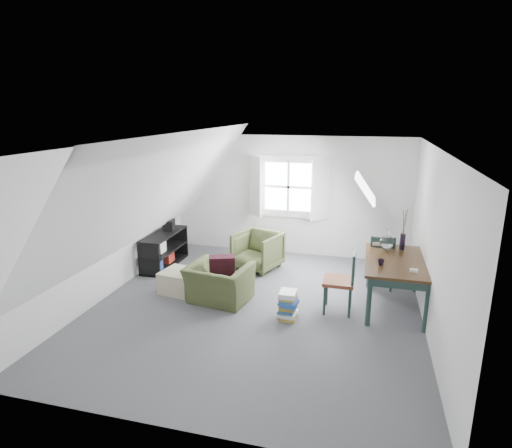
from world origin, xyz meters
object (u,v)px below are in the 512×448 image
(ottoman, at_px, (180,281))
(dining_chair_near, at_px, (341,280))
(media_shelf, at_px, (163,252))
(magazine_stack, at_px, (288,305))
(dining_table, at_px, (397,266))
(armchair_near, at_px, (220,301))
(dining_chair_far, at_px, (381,260))
(armchair_far, at_px, (258,268))

(ottoman, bearing_deg, dining_chair_near, -1.35)
(media_shelf, relative_size, magazine_stack, 3.09)
(media_shelf, bearing_deg, dining_table, -14.66)
(armchair_near, xyz_separation_m, media_shelf, (-1.59, 1.22, 0.30))
(ottoman, relative_size, dining_chair_far, 0.57)
(dining_table, bearing_deg, ottoman, -179.64)
(dining_table, distance_m, media_shelf, 4.40)
(ottoman, xyz_separation_m, dining_table, (3.51, 0.30, 0.50))
(armchair_near, height_order, armchair_far, armchair_far)
(dining_table, relative_size, media_shelf, 1.22)
(armchair_far, xyz_separation_m, dining_table, (2.49, -1.08, 0.68))
(dining_table, height_order, dining_chair_near, dining_chair_near)
(media_shelf, bearing_deg, armchair_near, -42.40)
(armchair_near, distance_m, dining_table, 2.85)
(dining_table, height_order, magazine_stack, dining_table)
(dining_table, bearing_deg, media_shelf, 165.76)
(dining_chair_near, distance_m, magazine_stack, 0.90)
(armchair_near, distance_m, dining_chair_far, 2.85)
(armchair_near, xyz_separation_m, dining_chair_near, (1.92, 0.12, 0.51))
(armchair_near, bearing_deg, dining_chair_far, -145.62)
(ottoman, xyz_separation_m, magazine_stack, (1.97, -0.49, 0.03))
(media_shelf, bearing_deg, armchair_far, 5.67)
(magazine_stack, bearing_deg, dining_chair_far, 48.67)
(ottoman, bearing_deg, media_shelf, 127.92)
(armchair_far, xyz_separation_m, media_shelf, (-1.83, -0.34, 0.30))
(armchair_near, bearing_deg, dining_chair_near, -167.77)
(ottoman, distance_m, media_shelf, 1.32)
(dining_table, distance_m, dining_chair_near, 0.90)
(armchair_near, relative_size, media_shelf, 0.73)
(dining_chair_far, height_order, magazine_stack, dining_chair_far)
(dining_chair_far, bearing_deg, armchair_far, 1.38)
(dining_chair_far, xyz_separation_m, dining_chair_near, (-0.60, -1.10, 0.00))
(dining_chair_far, distance_m, magazine_stack, 2.05)
(ottoman, distance_m, dining_chair_near, 2.72)
(armchair_far, height_order, dining_chair_near, dining_chair_near)
(dining_table, height_order, dining_chair_far, dining_chair_far)
(ottoman, height_order, dining_chair_near, dining_chair_near)
(dining_table, bearing_deg, armchair_near, -174.45)
(media_shelf, xyz_separation_m, magazine_stack, (2.78, -1.53, -0.09))
(armchair_near, height_order, ottoman, ottoman)
(media_shelf, distance_m, magazine_stack, 3.17)
(dining_chair_far, relative_size, magazine_stack, 2.30)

